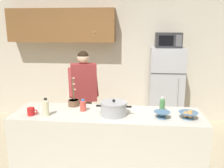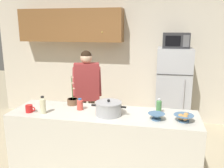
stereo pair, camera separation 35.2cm
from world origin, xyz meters
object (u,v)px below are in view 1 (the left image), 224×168
(refrigerator, at_px, (166,88))
(empty_bowl, at_px, (162,114))
(cooking_pot, at_px, (114,108))
(bottle_near_edge, at_px, (162,105))
(bottle_mid_counter, at_px, (46,107))
(potted_orchid, at_px, (74,102))
(bottle_far_corner, at_px, (83,105))
(coffee_mug, at_px, (31,112))
(person_near_pot, at_px, (84,88))
(bread_bowl, at_px, (188,115))
(microwave, at_px, (168,40))

(refrigerator, relative_size, empty_bowl, 8.04)
(refrigerator, xyz_separation_m, cooking_pot, (-0.86, -1.91, 0.20))
(cooking_pot, relative_size, empty_bowl, 2.19)
(bottle_near_edge, height_order, bottle_mid_counter, bottle_mid_counter)
(bottle_near_edge, bearing_deg, potted_orchid, 174.22)
(empty_bowl, relative_size, bottle_far_corner, 1.29)
(empty_bowl, bearing_deg, bottle_mid_counter, -177.15)
(bottle_far_corner, bearing_deg, refrigerator, 54.77)
(potted_orchid, bearing_deg, coffee_mug, -136.60)
(empty_bowl, bearing_deg, person_near_pot, 138.72)
(cooking_pot, xyz_separation_m, empty_bowl, (0.58, -0.04, -0.04))
(bottle_near_edge, xyz_separation_m, bottle_mid_counter, (-1.43, -0.29, 0.01))
(bottle_far_corner, bearing_deg, person_near_pot, 101.72)
(refrigerator, xyz_separation_m, bread_bowl, (0.04, -1.94, 0.17))
(microwave, xyz_separation_m, coffee_mug, (-1.87, -2.00, -0.78))
(bottle_near_edge, bearing_deg, refrigerator, 81.86)
(bread_bowl, xyz_separation_m, potted_orchid, (-1.48, 0.33, 0.01))
(coffee_mug, bearing_deg, bread_bowl, 2.36)
(bottle_near_edge, xyz_separation_m, potted_orchid, (-1.19, 0.12, -0.04))
(refrigerator, height_order, bottle_mid_counter, refrigerator)
(cooking_pot, distance_m, empty_bowl, 0.59)
(microwave, relative_size, person_near_pot, 0.30)
(bottle_mid_counter, height_order, potted_orchid, potted_orchid)
(microwave, relative_size, bottle_far_corner, 3.09)
(coffee_mug, xyz_separation_m, potted_orchid, (0.43, 0.41, 0.01))
(cooking_pot, relative_size, coffee_mug, 3.34)
(microwave, bearing_deg, bottle_near_edge, -98.24)
(coffee_mug, height_order, bottle_near_edge, bottle_near_edge)
(coffee_mug, relative_size, bottle_near_edge, 0.66)
(empty_bowl, distance_m, bottle_far_corner, 1.01)
(coffee_mug, bearing_deg, bottle_near_edge, 10.03)
(microwave, xyz_separation_m, cooking_pot, (-0.86, -1.89, -0.74))
(person_near_pot, xyz_separation_m, coffee_mug, (-0.42, -1.10, -0.04))
(person_near_pot, bearing_deg, bread_bowl, -34.50)
(refrigerator, xyz_separation_m, potted_orchid, (-1.44, -1.61, 0.18))
(bottle_near_edge, height_order, potted_orchid, potted_orchid)
(refrigerator, relative_size, coffee_mug, 12.26)
(refrigerator, height_order, bread_bowl, refrigerator)
(cooking_pot, xyz_separation_m, potted_orchid, (-0.58, 0.30, -0.03))
(empty_bowl, bearing_deg, coffee_mug, -177.58)
(microwave, distance_m, bread_bowl, 2.07)
(bottle_far_corner, relative_size, potted_orchid, 0.38)
(bottle_mid_counter, bearing_deg, bottle_far_corner, 29.13)
(person_near_pot, bearing_deg, microwave, 31.78)
(coffee_mug, xyz_separation_m, bread_bowl, (1.91, 0.08, 0.00))
(microwave, distance_m, bottle_far_corner, 2.31)
(potted_orchid, bearing_deg, microwave, 47.86)
(cooking_pot, bearing_deg, empty_bowl, -4.23)
(potted_orchid, bearing_deg, empty_bowl, -16.23)
(bottle_near_edge, bearing_deg, cooking_pot, -163.82)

